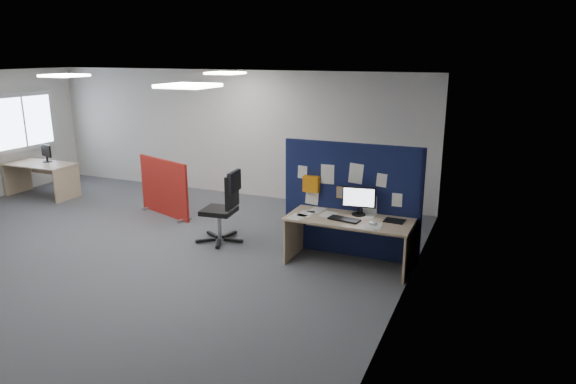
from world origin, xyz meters
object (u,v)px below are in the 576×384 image
(navy_divider, at_px, (350,200))
(main_desk, at_px, (350,228))
(monitor_second, at_px, (46,152))
(monitor_main, at_px, (359,200))
(red_divider, at_px, (164,188))
(office_chair, at_px, (225,203))
(second_desk, at_px, (42,171))

(navy_divider, xyz_separation_m, main_desk, (0.12, -0.35, -0.32))
(main_desk, distance_m, monitor_second, 7.34)
(monitor_main, height_order, red_divider, monitor_main)
(monitor_main, relative_size, monitor_second, 1.19)
(main_desk, height_order, red_divider, red_divider)
(monitor_second, bearing_deg, office_chair, 7.78)
(red_divider, distance_m, office_chair, 2.03)
(navy_divider, relative_size, main_desk, 1.18)
(navy_divider, bearing_deg, second_desk, 174.50)
(navy_divider, relative_size, second_desk, 1.40)
(red_divider, height_order, office_chair, office_chair)
(monitor_second, xyz_separation_m, office_chair, (5.10, -1.10, -0.26))
(main_desk, distance_m, monitor_main, 0.44)
(main_desk, bearing_deg, navy_divider, 108.30)
(monitor_second, bearing_deg, red_divider, 15.45)
(monitor_second, bearing_deg, monitor_main, 11.94)
(red_divider, relative_size, second_desk, 0.92)
(monitor_main, distance_m, monitor_second, 7.39)
(main_desk, distance_m, red_divider, 4.08)
(office_chair, bearing_deg, navy_divider, 1.29)
(monitor_main, distance_m, red_divider, 4.15)
(second_desk, bearing_deg, main_desk, -8.17)
(main_desk, distance_m, second_desk, 7.33)
(monitor_main, xyz_separation_m, red_divider, (-4.05, 0.77, -0.43))
(second_desk, distance_m, monitor_second, 0.42)
(navy_divider, bearing_deg, monitor_second, 173.32)
(navy_divider, distance_m, red_divider, 3.92)
(main_desk, height_order, monitor_main, monitor_main)
(main_desk, xyz_separation_m, office_chair, (-2.14, 0.09, 0.12))
(navy_divider, distance_m, main_desk, 0.49)
(red_divider, bearing_deg, monitor_second, -164.97)
(second_desk, distance_m, office_chair, 5.21)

